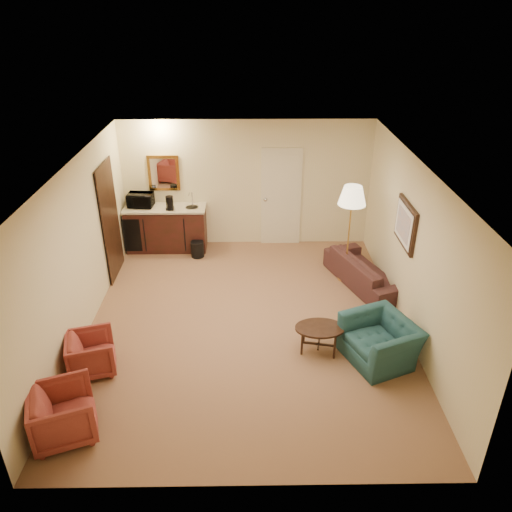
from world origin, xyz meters
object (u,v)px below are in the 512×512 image
at_px(sofa, 366,267).
at_px(rose_chair_near, 91,352).
at_px(microwave, 140,199).
at_px(teal_armchair, 381,334).
at_px(rose_chair_far, 63,412).
at_px(wetbar_cabinet, 166,228).
at_px(floor_lamp, 349,234).
at_px(coffee_table, 319,339).
at_px(coffee_maker, 170,203).
at_px(waste_bin, 197,249).

distance_m(sofa, rose_chair_near, 4.87).
distance_m(sofa, microwave, 4.62).
distance_m(teal_armchair, rose_chair_far, 4.27).
distance_m(wetbar_cabinet, floor_lamp, 3.74).
bearing_deg(sofa, coffee_table, 129.07).
height_order(sofa, rose_chair_near, sofa).
bearing_deg(sofa, floor_lamp, 37.66).
distance_m(floor_lamp, coffee_maker, 3.55).
relative_size(teal_armchair, rose_chair_far, 1.35).
xyz_separation_m(sofa, microwave, (-4.28, 1.58, 0.73)).
height_order(teal_armchair, waste_bin, teal_armchair).
relative_size(coffee_table, coffee_maker, 2.61).
xyz_separation_m(wetbar_cabinet, rose_chair_far, (-0.50, -4.97, -0.10)).
relative_size(wetbar_cabinet, teal_armchair, 1.68).
height_order(sofa, rose_chair_far, rose_chair_far).
height_order(coffee_table, microwave, microwave).
xyz_separation_m(rose_chair_far, coffee_table, (3.22, 1.56, -0.15)).
bearing_deg(teal_armchair, coffee_maker, -158.55).
bearing_deg(rose_chair_far, floor_lamp, -67.77).
height_order(waste_bin, coffee_maker, coffee_maker).
bearing_deg(microwave, coffee_table, -42.71).
bearing_deg(floor_lamp, teal_armchair, -87.98).
bearing_deg(coffee_table, sofa, 60.21).
bearing_deg(microwave, coffee_maker, -11.41).
xyz_separation_m(wetbar_cabinet, coffee_table, (2.72, -3.42, -0.25)).
xyz_separation_m(sofa, coffee_table, (-1.08, -1.89, -0.15)).
distance_m(rose_chair_far, microwave, 5.08).
distance_m(rose_chair_near, rose_chair_far, 1.16).
distance_m(floor_lamp, microwave, 4.18).
height_order(teal_armchair, rose_chair_far, teal_armchair).
relative_size(wetbar_cabinet, sofa, 0.89).
distance_m(coffee_table, floor_lamp, 2.34).
bearing_deg(sofa, rose_chair_far, 107.62).
height_order(rose_chair_near, coffee_maker, coffee_maker).
xyz_separation_m(sofa, rose_chair_near, (-4.30, -2.29, -0.04)).
relative_size(teal_armchair, coffee_table, 1.35).
bearing_deg(rose_chair_near, waste_bin, -34.69).
bearing_deg(wetbar_cabinet, microwave, 173.42).
relative_size(wetbar_cabinet, rose_chair_far, 2.26).
bearing_deg(floor_lamp, rose_chair_near, -147.86).
relative_size(teal_armchair, waste_bin, 2.98).
relative_size(coffee_table, floor_lamp, 0.40).
xyz_separation_m(microwave, coffee_maker, (0.61, -0.18, -0.03)).
distance_m(waste_bin, microwave, 1.52).
relative_size(rose_chair_near, microwave, 1.29).
relative_size(sofa, rose_chair_far, 2.54).
xyz_separation_m(waste_bin, coffee_maker, (-0.52, 0.25, 0.89)).
relative_size(teal_armchair, rose_chair_near, 1.54).
height_order(coffee_table, waste_bin, coffee_table).
relative_size(sofa, coffee_table, 2.54).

